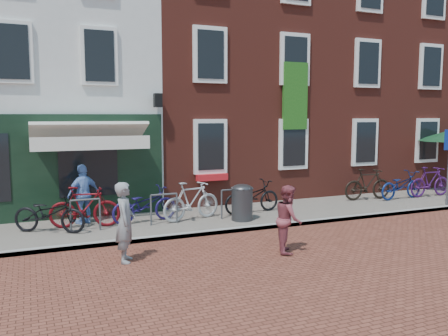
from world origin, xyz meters
name	(u,v)px	position (x,y,z in m)	size (l,w,h in m)	color
ground	(234,233)	(0.00, 0.00, 0.00)	(80.00, 80.00, 0.00)	brown
sidewalk	(245,216)	(1.00, 1.50, 0.05)	(24.00, 3.00, 0.10)	slate
building_stucco	(16,70)	(-5.00, 7.00, 4.50)	(8.00, 8.00, 9.00)	silver
building_brick_mid	(208,64)	(2.00, 7.00, 5.00)	(6.00, 8.00, 10.00)	maroon
building_brick_right	(334,70)	(8.00, 7.00, 5.00)	(6.00, 8.00, 10.00)	maroon
filler_right	(440,85)	(14.50, 7.00, 4.50)	(7.00, 8.00, 9.00)	maroon
litter_bin	(242,200)	(0.61, 0.84, 0.65)	(0.58, 0.58, 1.07)	#39393B
woman	(125,222)	(-2.98, -1.24, 0.82)	(0.60, 0.39, 1.64)	gray
boy	(288,219)	(0.40, -1.95, 0.74)	(0.72, 0.56, 1.47)	brown
cafe_person	(84,194)	(-3.43, 2.13, 0.89)	(0.93, 0.39, 1.58)	#749CE0
bicycle_0	(49,213)	(-4.32, 1.45, 0.58)	(0.64, 1.83, 0.96)	black
bicycle_1	(85,207)	(-3.46, 1.64, 0.63)	(0.50, 1.78, 1.07)	#5A090E
bicycle_2	(145,205)	(-1.91, 1.64, 0.58)	(0.64, 1.83, 0.96)	#1B134C
bicycle_3	(191,201)	(-0.67, 1.39, 0.63)	(0.50, 1.78, 1.07)	#AEAEB0
bicycle_4	(252,197)	(1.28, 1.60, 0.58)	(0.64, 1.83, 0.96)	black
bicycle_5	(368,184)	(5.86, 1.97, 0.63)	(0.50, 1.78, 1.07)	black
bicycle_6	(401,185)	(7.00, 1.63, 0.58)	(0.64, 1.83, 0.96)	navy
bicycle_7	(430,182)	(8.31, 1.61, 0.63)	(0.50, 1.78, 1.07)	#3A114A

